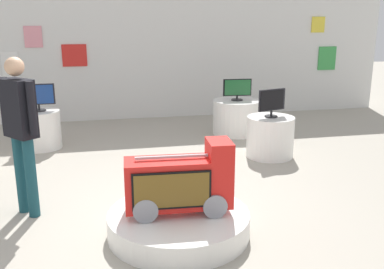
{
  "coord_description": "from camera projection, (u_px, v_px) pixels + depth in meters",
  "views": [
    {
      "loc": [
        -0.36,
        -4.45,
        2.14
      ],
      "look_at": [
        0.63,
        0.25,
        0.84
      ],
      "focal_mm": 40.59,
      "sensor_mm": 36.0,
      "label": 1
    }
  ],
  "objects": [
    {
      "name": "tv_on_center_rear",
      "position": [
        272.0,
        102.0,
        6.67
      ],
      "size": [
        0.47,
        0.2,
        0.44
      ],
      "color": "black",
      "rests_on": "display_pedestal_center_rear"
    },
    {
      "name": "back_wall_display",
      "position": [
        116.0,
        49.0,
        9.08
      ],
      "size": [
        12.1,
        0.13,
        2.99
      ],
      "color": "silver",
      "rests_on": "ground"
    },
    {
      "name": "novelty_firetruck_tv",
      "position": [
        180.0,
        185.0,
        4.29
      ],
      "size": [
        1.07,
        0.46,
        0.73
      ],
      "color": "gray",
      "rests_on": "main_display_pedestal"
    },
    {
      "name": "tv_on_right_rear",
      "position": [
        38.0,
        96.0,
        7.1
      ],
      "size": [
        0.53,
        0.22,
        0.45
      ],
      "color": "black",
      "rests_on": "display_pedestal_right_rear"
    },
    {
      "name": "display_pedestal_left_rear",
      "position": [
        236.0,
        117.0,
        8.18
      ],
      "size": [
        0.89,
        0.89,
        0.64
      ],
      "primitive_type": "cylinder",
      "color": "white",
      "rests_on": "ground"
    },
    {
      "name": "tv_on_left_rear",
      "position": [
        237.0,
        89.0,
        8.04
      ],
      "size": [
        0.53,
        0.21,
        0.4
      ],
      "color": "black",
      "rests_on": "display_pedestal_left_rear"
    },
    {
      "name": "display_pedestal_right_rear",
      "position": [
        41.0,
        130.0,
        7.26
      ],
      "size": [
        0.64,
        0.64,
        0.64
      ],
      "primitive_type": "cylinder",
      "color": "white",
      "rests_on": "ground"
    },
    {
      "name": "shopper_browsing_near_truck",
      "position": [
        21.0,
        125.0,
        4.62
      ],
      "size": [
        0.4,
        0.45,
        1.75
      ],
      "color": "#194751",
      "rests_on": "ground"
    },
    {
      "name": "main_display_pedestal",
      "position": [
        179.0,
        223.0,
        4.4
      ],
      "size": [
        1.43,
        1.43,
        0.24
      ],
      "primitive_type": "cylinder",
      "color": "white",
      "rests_on": "ground"
    },
    {
      "name": "display_pedestal_center_rear",
      "position": [
        270.0,
        137.0,
        6.83
      ],
      "size": [
        0.74,
        0.74,
        0.64
      ],
      "primitive_type": "cylinder",
      "color": "white",
      "rests_on": "ground"
    },
    {
      "name": "ground_plane",
      "position": [
        141.0,
        216.0,
        4.83
      ],
      "size": [
        30.0,
        30.0,
        0.0
      ],
      "primitive_type": "plane",
      "color": "#A8A091"
    }
  ]
}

